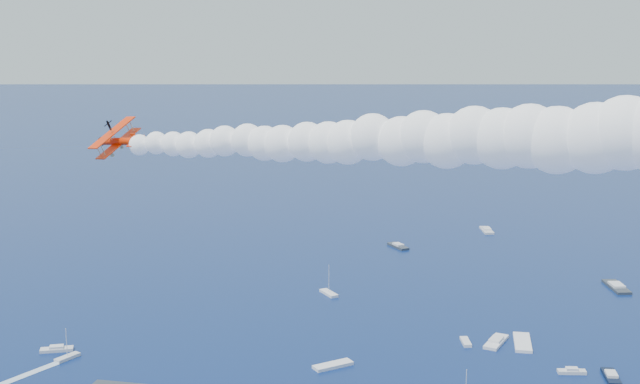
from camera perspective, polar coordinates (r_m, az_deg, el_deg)
The scene contains 4 objects.
biplane_lead at distance 106.64m, azimuth 12.89°, elevation 3.11°, with size 7.64×8.57×5.16m, color #DE3F04, non-canonical shape.
biplane_trail at distance 104.32m, azimuth -13.18°, elevation 3.29°, with size 6.53×7.32×4.41m, color #FA2D05, non-canonical shape.
smoke_trail_trail at distance 82.79m, azimuth 4.40°, elevation 3.48°, with size 71.37×15.68×12.45m, color white, non-canonical shape.
spectator_boats at distance 196.90m, azimuth 19.26°, elevation -10.59°, with size 220.46×178.93×0.70m.
Camera 1 is at (62.84, -64.21, 71.44)m, focal length 48.23 mm.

